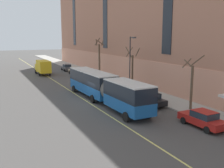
{
  "coord_description": "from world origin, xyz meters",
  "views": [
    {
      "loc": [
        -11.87,
        -29.69,
        8.18
      ],
      "look_at": [
        3.16,
        1.44,
        1.8
      ],
      "focal_mm": 42.0,
      "sensor_mm": 36.0,
      "label": 1
    }
  ],
  "objects_px": {
    "box_truck": "(43,67)",
    "parked_car_champagne_6": "(75,71)",
    "street_tree_mid_block": "(132,68)",
    "parked_car_darkgray_7": "(67,67)",
    "city_bus": "(104,86)",
    "street_tree_far_uptown": "(99,57)",
    "parked_car_white_2": "(91,76)",
    "parked_car_red_4": "(203,119)",
    "fire_hydrant": "(193,111)",
    "parked_car_black_1": "(150,99)",
    "street_lamp": "(131,59)",
    "parked_car_champagne_3": "(114,85)",
    "street_tree_near_corner": "(192,83)"
  },
  "relations": [
    {
      "from": "parked_car_champagne_6",
      "to": "box_truck",
      "type": "distance_m",
      "value": 6.79
    },
    {
      "from": "parked_car_black_1",
      "to": "street_tree_far_uptown",
      "type": "distance_m",
      "value": 22.42
    },
    {
      "from": "parked_car_white_2",
      "to": "street_tree_far_uptown",
      "type": "height_order",
      "value": "street_tree_far_uptown"
    },
    {
      "from": "city_bus",
      "to": "street_tree_near_corner",
      "type": "height_order",
      "value": "street_tree_near_corner"
    },
    {
      "from": "street_tree_far_uptown",
      "to": "fire_hydrant",
      "type": "bearing_deg",
      "value": -92.39
    },
    {
      "from": "parked_car_white_2",
      "to": "street_lamp",
      "type": "xyz_separation_m",
      "value": [
        1.71,
        -11.66,
        4.13
      ]
    },
    {
      "from": "parked_car_red_4",
      "to": "street_lamp",
      "type": "height_order",
      "value": "street_lamp"
    },
    {
      "from": "parked_car_darkgray_7",
      "to": "box_truck",
      "type": "xyz_separation_m",
      "value": [
        -6.44,
        -4.52,
        0.97
      ]
    },
    {
      "from": "parked_car_champagne_3",
      "to": "street_tree_mid_block",
      "type": "bearing_deg",
      "value": -13.31
    },
    {
      "from": "street_tree_mid_block",
      "to": "parked_car_darkgray_7",
      "type": "bearing_deg",
      "value": 96.39
    },
    {
      "from": "parked_car_black_1",
      "to": "parked_car_darkgray_7",
      "type": "bearing_deg",
      "value": 90.02
    },
    {
      "from": "city_bus",
      "to": "box_truck",
      "type": "xyz_separation_m",
      "value": [
        -2.05,
        26.95,
        -0.29
      ]
    },
    {
      "from": "parked_car_white_2",
      "to": "parked_car_champagne_3",
      "type": "relative_size",
      "value": 0.96
    },
    {
      "from": "fire_hydrant",
      "to": "parked_car_darkgray_7",
      "type": "bearing_deg",
      "value": 92.48
    },
    {
      "from": "parked_car_red_4",
      "to": "street_tree_far_uptown",
      "type": "bearing_deg",
      "value": 84.65
    },
    {
      "from": "parked_car_white_2",
      "to": "parked_car_champagne_6",
      "type": "xyz_separation_m",
      "value": [
        -0.18,
        8.93,
        -0.0
      ]
    },
    {
      "from": "parked_car_white_2",
      "to": "parked_car_champagne_3",
      "type": "height_order",
      "value": "same"
    },
    {
      "from": "city_bus",
      "to": "parked_car_darkgray_7",
      "type": "bearing_deg",
      "value": 82.04
    },
    {
      "from": "box_truck",
      "to": "parked_car_black_1",
      "type": "bearing_deg",
      "value": -78.04
    },
    {
      "from": "street_tree_mid_block",
      "to": "parked_car_red_4",
      "type": "bearing_deg",
      "value": -99.2
    },
    {
      "from": "parked_car_white_2",
      "to": "fire_hydrant",
      "type": "bearing_deg",
      "value": -86.3
    },
    {
      "from": "parked_car_darkgray_7",
      "to": "fire_hydrant",
      "type": "xyz_separation_m",
      "value": [
        1.75,
        -40.45,
        -0.29
      ]
    },
    {
      "from": "parked_car_black_1",
      "to": "parked_car_red_4",
      "type": "bearing_deg",
      "value": -89.8
    },
    {
      "from": "parked_car_white_2",
      "to": "street_tree_mid_block",
      "type": "relative_size",
      "value": 0.71
    },
    {
      "from": "parked_car_champagne_6",
      "to": "fire_hydrant",
      "type": "bearing_deg",
      "value": -86.96
    },
    {
      "from": "parked_car_black_1",
      "to": "fire_hydrant",
      "type": "bearing_deg",
      "value": -72.31
    },
    {
      "from": "street_tree_near_corner",
      "to": "street_lamp",
      "type": "bearing_deg",
      "value": 95.29
    },
    {
      "from": "parked_car_white_2",
      "to": "parked_car_red_4",
      "type": "distance_m",
      "value": 27.99
    },
    {
      "from": "parked_car_red_4",
      "to": "city_bus",
      "type": "bearing_deg",
      "value": 110.25
    },
    {
      "from": "parked_car_champagne_3",
      "to": "street_lamp",
      "type": "distance_m",
      "value": 4.86
    },
    {
      "from": "city_bus",
      "to": "parked_car_black_1",
      "type": "relative_size",
      "value": 3.9
    },
    {
      "from": "parked_car_red_4",
      "to": "fire_hydrant",
      "type": "relative_size",
      "value": 6.47
    },
    {
      "from": "parked_car_black_1",
      "to": "parked_car_red_4",
      "type": "height_order",
      "value": "same"
    },
    {
      "from": "street_tree_mid_block",
      "to": "street_lamp",
      "type": "height_order",
      "value": "street_lamp"
    },
    {
      "from": "parked_car_white_2",
      "to": "street_tree_near_corner",
      "type": "xyz_separation_m",
      "value": [
        2.79,
        -23.24,
        2.29
      ]
    },
    {
      "from": "street_tree_far_uptown",
      "to": "parked_car_white_2",
      "type": "bearing_deg",
      "value": -137.8
    },
    {
      "from": "parked_car_red_4",
      "to": "parked_car_darkgray_7",
      "type": "height_order",
      "value": "same"
    },
    {
      "from": "parked_car_black_1",
      "to": "parked_car_darkgray_7",
      "type": "relative_size",
      "value": 1.02
    },
    {
      "from": "parked_car_champagne_6",
      "to": "box_truck",
      "type": "relative_size",
      "value": 0.63
    },
    {
      "from": "parked_car_champagne_6",
      "to": "street_lamp",
      "type": "xyz_separation_m",
      "value": [
        1.9,
        -20.6,
        4.13
      ]
    },
    {
      "from": "parked_car_darkgray_7",
      "to": "parked_car_champagne_3",
      "type": "bearing_deg",
      "value": -89.59
    },
    {
      "from": "parked_car_champagne_6",
      "to": "street_lamp",
      "type": "height_order",
      "value": "street_lamp"
    },
    {
      "from": "parked_car_champagne_6",
      "to": "street_lamp",
      "type": "bearing_deg",
      "value": -84.73
    },
    {
      "from": "box_truck",
      "to": "street_tree_far_uptown",
      "type": "relative_size",
      "value": 0.91
    },
    {
      "from": "fire_hydrant",
      "to": "parked_car_champagne_3",
      "type": "bearing_deg",
      "value": 95.89
    },
    {
      "from": "box_truck",
      "to": "parked_car_champagne_6",
      "type": "bearing_deg",
      "value": -17.83
    },
    {
      "from": "box_truck",
      "to": "street_tree_near_corner",
      "type": "bearing_deg",
      "value": -74.7
    },
    {
      "from": "parked_car_champagne_6",
      "to": "street_tree_far_uptown",
      "type": "distance_m",
      "value": 7.77
    },
    {
      "from": "street_tree_near_corner",
      "to": "street_tree_mid_block",
      "type": "bearing_deg",
      "value": 90.1
    },
    {
      "from": "parked_car_red_4",
      "to": "street_tree_mid_block",
      "type": "xyz_separation_m",
      "value": [
        2.86,
        17.62,
        2.51
      ]
    }
  ]
}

